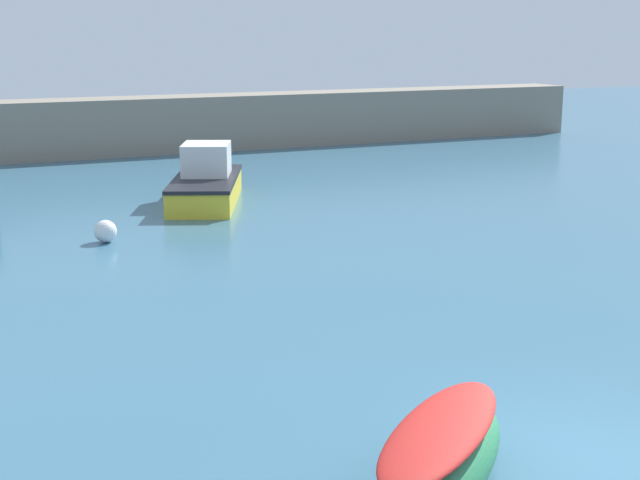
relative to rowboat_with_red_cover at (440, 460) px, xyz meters
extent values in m
cube|color=#38667F|center=(2.12, 0.17, -0.61)|extent=(120.00, 120.00, 0.20)
cube|color=gray|center=(2.12, 31.87, 0.75)|extent=(49.94, 2.48, 2.51)
ellipsoid|color=#287A4C|center=(0.00, 0.00, -0.09)|extent=(3.45, 3.13, 0.83)
ellipsoid|color=red|center=(0.00, 0.00, 0.38)|extent=(3.11, 2.82, 0.24)
cube|color=yellow|center=(3.19, 19.10, -0.13)|extent=(3.89, 5.62, 0.74)
cube|color=black|center=(3.19, 19.10, 0.30)|extent=(3.97, 5.74, 0.12)
cube|color=silver|center=(3.34, 19.47, 0.81)|extent=(2.08, 2.25, 1.14)
sphere|color=white|center=(-0.89, 14.95, -0.21)|extent=(0.60, 0.60, 0.60)
camera|label=1|loc=(-5.31, -8.15, 4.95)|focal=50.00mm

